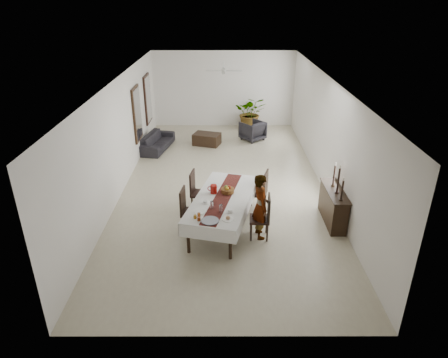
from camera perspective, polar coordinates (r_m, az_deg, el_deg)
floor at (r=12.30m, az=-0.05°, el=-0.74°), size 6.00×12.00×0.00m
ceiling at (r=11.27m, az=-0.05°, el=14.05°), size 6.00×12.00×0.02m
wall_back at (r=17.47m, az=-0.05°, el=12.70°), size 6.00×0.02×3.20m
wall_front at (r=6.31m, az=-0.04°, el=-11.54°), size 6.00×0.02×3.20m
wall_left at (r=12.06m, az=-14.53°, el=6.13°), size 0.02×12.00×3.20m
wall_right at (r=12.06m, az=14.43°, el=6.14°), size 0.02×12.00×3.20m
dining_table_top at (r=9.75m, az=-0.18°, el=-2.83°), size 1.70×2.82×0.05m
table_leg_fl at (r=9.05m, az=-5.12°, el=-8.41°), size 0.09×0.09×0.77m
table_leg_fr at (r=8.82m, az=0.92°, el=-9.27°), size 0.09×0.09×0.77m
table_leg_bl at (r=11.12m, az=-1.03°, el=-1.48°), size 0.09×0.09×0.77m
table_leg_br at (r=10.94m, az=3.87°, el=-2.02°), size 0.09×0.09×0.77m
tablecloth_top at (r=9.73m, az=-0.18°, el=-2.66°), size 1.94×3.06×0.01m
tablecloth_drape_left at (r=9.96m, az=-3.77°, el=-3.05°), size 0.69×2.76×0.33m
tablecloth_drape_right at (r=9.69m, az=3.52°, el=-3.91°), size 0.69×2.76×0.33m
tablecloth_drape_near at (r=8.64m, az=-2.46°, el=-7.84°), size 1.26×0.32×0.33m
tablecloth_drape_far at (r=11.04m, az=1.59°, el=-0.06°), size 1.26×0.32×0.33m
table_runner at (r=9.73m, az=-0.18°, el=-2.61°), size 1.03×2.76×0.00m
red_pitcher at (r=9.88m, az=-1.49°, el=-1.45°), size 0.20×0.20×0.22m
pitcher_handle at (r=9.91m, az=-2.02°, el=-1.39°), size 0.13×0.05×0.13m
wine_glass_near at (r=9.05m, az=-0.46°, el=-4.24°), size 0.08×0.08×0.19m
wine_glass_mid at (r=9.20m, az=-1.76°, el=-3.74°), size 0.08×0.08×0.19m
teacup_right at (r=9.08m, az=0.84°, el=-4.55°), size 0.10×0.10×0.07m
saucer_right at (r=9.10m, az=0.84°, el=-4.70°), size 0.16×0.16×0.01m
teacup_left at (r=9.46m, az=-2.68°, el=-3.28°), size 0.10×0.10×0.07m
saucer_left at (r=9.48m, az=-2.68°, el=-3.42°), size 0.16×0.16×0.01m
plate_near_right at (r=8.81m, az=0.56°, el=-5.75°), size 0.26×0.26×0.02m
bread_near_right at (r=8.80m, az=0.56°, el=-5.58°), size 0.10×0.10×0.10m
plate_near_left at (r=9.11m, az=-3.45°, el=-4.69°), size 0.26×0.26×0.02m
plate_far_left at (r=10.33m, az=-1.26°, el=-0.85°), size 0.26×0.26×0.02m
serving_tray at (r=8.75m, az=-2.01°, el=-5.98°), size 0.40×0.40×0.02m
jam_jar_a at (r=8.77m, az=-3.60°, el=-5.72°), size 0.07×0.07×0.08m
jam_jar_b at (r=8.85m, az=-4.16°, el=-5.41°), size 0.07×0.07×0.08m
jam_jar_c at (r=8.93m, az=-3.61°, el=-5.11°), size 0.07×0.07×0.08m
fruit_basket at (r=9.93m, az=0.51°, el=-1.66°), size 0.33×0.33×0.11m
fruit_red at (r=9.91m, az=0.73°, el=-1.20°), size 0.10×0.10×0.10m
fruit_green at (r=9.93m, az=0.31°, el=-1.12°), size 0.09×0.09×0.09m
fruit_yellow at (r=9.85m, az=0.44°, el=-1.37°), size 0.09×0.09×0.09m
chair_right_near_seat at (r=9.54m, az=5.07°, el=-5.75°), size 0.49×0.49×0.05m
chair_right_near_leg_fl at (r=9.52m, az=6.19°, el=-7.68°), size 0.05×0.05×0.46m
chair_right_near_leg_fr at (r=9.85m, az=6.10°, el=-6.48°), size 0.05×0.05×0.46m
chair_right_near_leg_bl at (r=9.51m, az=3.88°, el=-7.64°), size 0.05×0.05×0.46m
chair_right_near_leg_br at (r=9.83m, az=3.87°, el=-6.44°), size 0.05×0.05×0.46m
chair_right_near_back at (r=9.39m, az=6.44°, el=-4.11°), size 0.07×0.47×0.59m
chair_right_far_seat at (r=10.71m, az=4.76°, el=-1.97°), size 0.60×0.60×0.05m
chair_right_far_leg_fl at (r=10.63m, az=5.52°, el=-3.84°), size 0.06×0.06×0.47m
chair_right_far_leg_fr at (r=10.98m, az=5.93°, el=-2.88°), size 0.06×0.06×0.47m
chair_right_far_leg_bl at (r=10.70m, az=3.46°, el=-3.56°), size 0.06×0.06×0.47m
chair_right_far_leg_br at (r=11.04m, az=3.93°, el=-2.62°), size 0.06×0.06×0.47m
chair_right_far_back at (r=10.53m, az=5.98°, el=-0.53°), size 0.18×0.47×0.61m
chair_left_near_seat at (r=9.77m, az=-4.60°, el=-4.84°), size 0.54×0.54×0.05m
chair_left_near_leg_fl at (r=10.11m, az=-5.41°, el=-5.50°), size 0.05×0.05×0.47m
chair_left_near_leg_fr at (r=9.78m, az=-5.92°, el=-6.66°), size 0.05×0.05×0.47m
chair_left_near_leg_bl at (r=10.03m, az=-3.21°, el=-5.68°), size 0.05×0.05×0.47m
chair_left_near_leg_br at (r=9.70m, az=-3.66°, el=-6.85°), size 0.05×0.05×0.47m
chair_left_near_back at (r=9.66m, az=-5.93°, el=-3.06°), size 0.11×0.48×0.61m
chair_left_far_seat at (r=10.65m, az=-3.36°, el=-2.12°), size 0.55×0.55×0.05m
chair_left_far_leg_fl at (r=10.98m, az=-4.11°, el=-2.80°), size 0.05×0.05×0.47m
chair_left_far_leg_fr at (r=10.65m, az=-4.58°, el=-3.77°), size 0.05×0.05×0.47m
chair_left_far_leg_bl at (r=10.90m, az=-2.11°, el=-2.96°), size 0.05×0.05×0.47m
chair_left_far_leg_br at (r=10.57m, az=-2.52°, el=-3.94°), size 0.05×0.05×0.47m
chair_left_far_back at (r=10.55m, az=-4.56°, el=-0.46°), size 0.12×0.48×0.61m
woman at (r=9.42m, az=5.23°, el=-3.90°), size 0.49×0.65×1.63m
sideboard_body at (r=10.52m, az=15.31°, el=-3.80°), size 0.39×1.45×0.87m
sideboard_top at (r=10.32m, az=15.59°, el=-1.61°), size 0.42×1.51×0.03m
candlestick_near_base at (r=9.85m, az=16.36°, el=-2.85°), size 0.10×0.10×0.03m
candlestick_near_shaft at (r=9.74m, az=16.54°, el=-1.52°), size 0.05×0.05×0.48m
candlestick_near_candle at (r=9.62m, az=16.74°, el=-0.03°), size 0.03×0.03×0.08m
candlestick_mid_base at (r=10.18m, az=15.80°, el=-1.84°), size 0.10×0.10×0.03m
candlestick_mid_shaft at (r=10.04m, az=16.02°, el=-0.17°), size 0.05×0.05×0.63m
candlestick_mid_candle at (r=9.90m, az=16.26°, el=1.68°), size 0.03×0.03×0.08m
candlestick_far_base at (r=10.52m, az=15.28°, el=-0.88°), size 0.10×0.10×0.03m
candlestick_far_shaft at (r=10.40m, az=15.45°, el=0.50°), size 0.05×0.05×0.53m
candlestick_far_candle at (r=10.28m, az=15.65°, el=2.05°), size 0.03×0.03×0.08m
sofa at (r=15.22m, az=-9.54°, el=5.30°), size 1.16×2.08×0.57m
armchair at (r=15.99m, az=4.10°, el=6.90°), size 1.15×1.16×0.76m
coffee_table at (r=15.49m, az=-2.47°, el=5.71°), size 1.14×0.93×0.44m
potted_plant at (r=17.25m, az=3.85°, el=9.43°), size 1.37×1.22×1.42m
mirror_frame_near at (r=14.10m, az=-12.33°, el=9.07°), size 0.06×1.05×1.85m
mirror_glass_near at (r=14.09m, az=-12.19°, el=9.08°), size 0.01×0.90×1.70m
mirror_frame_far at (r=16.09m, az=-10.86°, el=11.17°), size 0.06×1.05×1.85m
mirror_glass_far at (r=16.08m, az=-10.74°, el=11.17°), size 0.01×0.90×1.70m
fan_rod at (r=14.24m, az=-0.06°, el=15.99°), size 0.04×0.04×0.20m
fan_hub at (r=14.28m, az=-0.06°, el=15.19°), size 0.16×0.16×0.08m
fan_blade_n at (r=14.62m, az=-0.06°, el=15.43°), size 0.10×0.55×0.01m
fan_blade_s at (r=13.93m, az=-0.06°, el=14.94°), size 0.10×0.55×0.01m
fan_blade_e at (r=14.28m, az=1.40°, el=15.19°), size 0.55×0.10×0.01m
fan_blade_w at (r=14.28m, az=-1.51°, el=15.19°), size 0.55×0.10×0.01m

